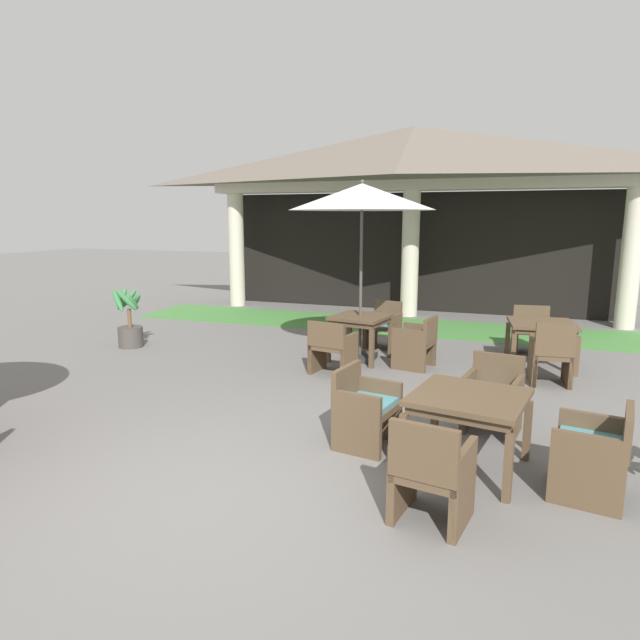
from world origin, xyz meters
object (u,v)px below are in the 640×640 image
object	(u,v)px
patio_chair_mid_right_south	(551,356)
patio_chair_far_back_north	(383,326)
patio_table_near_foreground	(469,404)
potted_palm_left_edge	(130,327)
patio_chair_near_foreground_east	(594,452)
patio_chair_near_foreground_north	(493,396)
patio_chair_far_back_south	(332,348)
patio_table_mid_right	(541,328)
patio_chair_far_back_east	(416,343)
patio_table_far_back	(360,322)
patio_chair_near_foreground_west	(365,408)
patio_chair_near_foreground_south	(431,474)
patio_chair_mid_right_north	(532,330)
patio_umbrella_far_back	(362,199)

from	to	relation	value
patio_chair_mid_right_south	patio_chair_far_back_north	size ratio (longest dim) A/B	1.10
patio_table_near_foreground	potted_palm_left_edge	distance (m)	7.00
patio_chair_near_foreground_east	potted_palm_left_edge	bearing A→B (deg)	76.62
patio_chair_near_foreground_east	patio_chair_near_foreground_north	bearing A→B (deg)	44.99
patio_chair_mid_right_south	patio_chair_far_back_south	world-z (taller)	patio_chair_mid_right_south
patio_table_mid_right	patio_chair_far_back_east	bearing A→B (deg)	-158.80
patio_table_far_back	patio_chair_near_foreground_west	bearing A→B (deg)	-73.70
patio_table_mid_right	patio_chair_far_back_north	distance (m)	2.71
patio_chair_near_foreground_west	patio_chair_mid_right_south	bearing A→B (deg)	156.52
patio_chair_near_foreground_south	patio_chair_far_back_east	distance (m)	4.54
patio_chair_mid_right_south	patio_chair_far_back_east	size ratio (longest dim) A/B	1.13
patio_chair_mid_right_north	patio_chair_far_back_east	world-z (taller)	patio_chair_far_back_east
patio_chair_near_foreground_east	patio_chair_far_back_south	size ratio (longest dim) A/B	0.98
patio_chair_near_foreground_west	patio_table_mid_right	xyz separation A→B (m)	(1.85, 3.92, 0.23)
patio_chair_near_foreground_west	patio_chair_far_back_north	xyz separation A→B (m)	(-0.81, 4.35, -0.01)
patio_chair_far_back_east	patio_chair_near_foreground_west	bearing A→B (deg)	-169.80
patio_chair_mid_right_north	patio_table_far_back	distance (m)	3.14
patio_table_far_back	patio_chair_far_back_east	bearing A→B (deg)	-10.03
patio_chair_near_foreground_south	potted_palm_left_edge	xyz separation A→B (m)	(-6.12, 4.08, -0.03)
patio_chair_near_foreground_west	patio_chair_mid_right_north	size ratio (longest dim) A/B	1.02
patio_chair_near_foreground_north	patio_table_far_back	world-z (taller)	patio_chair_near_foreground_north
patio_chair_mid_right_north	patio_chair_far_back_south	distance (m)	3.83
patio_chair_near_foreground_north	patio_umbrella_far_back	bearing A→B (deg)	-38.09
patio_umbrella_far_back	patio_chair_far_back_east	distance (m)	2.47
patio_chair_mid_right_south	potted_palm_left_edge	bearing A→B (deg)	174.69
patio_table_mid_right	patio_chair_far_back_north	xyz separation A→B (m)	(-2.67, 0.43, -0.24)
patio_table_near_foreground	patio_chair_mid_right_south	world-z (taller)	patio_chair_mid_right_south
patio_chair_near_foreground_north	patio_chair_far_back_north	bearing A→B (deg)	-49.22
patio_chair_near_foreground_south	patio_chair_mid_right_south	distance (m)	4.34
patio_chair_far_back_south	patio_chair_mid_right_north	bearing A→B (deg)	50.68
patio_chair_mid_right_north	patio_chair_far_back_north	world-z (taller)	patio_chair_far_back_north
patio_chair_near_foreground_south	patio_table_mid_right	bearing A→B (deg)	89.37
patio_chair_mid_right_north	patio_chair_far_back_north	distance (m)	2.62
patio_chair_far_back_south	patio_table_far_back	bearing A→B (deg)	90.00
patio_chair_mid_right_north	patio_chair_near_foreground_north	bearing A→B (deg)	76.65
patio_chair_near_foreground_east	patio_chair_far_back_east	bearing A→B (deg)	40.89
patio_chair_near_foreground_east	patio_umbrella_far_back	size ratio (longest dim) A/B	0.28
patio_chair_near_foreground_north	patio_chair_near_foreground_south	xyz separation A→B (m)	(-0.38, -2.12, -0.00)
patio_chair_near_foreground_south	patio_chair_mid_right_north	xyz separation A→B (m)	(0.88, 6.15, -0.01)
patio_chair_mid_right_north	patio_umbrella_far_back	world-z (taller)	patio_umbrella_far_back
patio_chair_far_back_north	patio_chair_far_back_east	bearing A→B (deg)	134.96
patio_table_near_foreground	patio_chair_far_back_north	world-z (taller)	patio_chair_far_back_north
patio_chair_near_foreground_east	patio_chair_near_foreground_north	xyz separation A→B (m)	(-0.87, 1.25, 0.01)
patio_chair_near_foreground_west	patio_table_far_back	distance (m)	3.52
patio_chair_far_back_north	patio_chair_far_back_east	distance (m)	1.40
patio_chair_mid_right_north	patio_umbrella_far_back	bearing A→B (deg)	22.74
patio_chair_mid_right_north	patio_umbrella_far_back	size ratio (longest dim) A/B	0.28
patio_chair_near_foreground_west	patio_umbrella_far_back	xyz separation A→B (m)	(-0.99, 3.37, 2.26)
patio_chair_far_back_south	patio_chair_far_back_north	xyz separation A→B (m)	(0.35, 1.96, -0.01)
patio_table_mid_right	patio_chair_far_back_north	size ratio (longest dim) A/B	1.27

